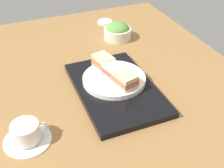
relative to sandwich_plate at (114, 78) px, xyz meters
The scene contains 9 objects.
ground_plane 4.61cm from the sandwich_plate, 114.72° to the right, with size 140.00×100.00×3.00cm, color olive.
serving_tray 4.18cm from the sandwich_plate, 167.60° to the left, with size 41.03×26.16×2.14cm, color black.
sandwich_plate is the anchor object (origin of this frame).
sandwich_near 7.30cm from the sandwich_plate, 167.28° to the right, with size 9.28×7.76×4.66cm.
sandwich_middle 3.27cm from the sandwich_plate, 26.57° to the left, with size 8.98×7.49×4.82cm.
sandwich_far 7.41cm from the sandwich_plate, 12.72° to the left, with size 8.90×7.57×5.15cm.
salad_bowl 37.09cm from the sandwich_plate, 25.11° to the right, with size 12.62×12.62×7.91cm.
coffee_cup 36.90cm from the sandwich_plate, 115.36° to the left, with size 13.84×13.84×6.30cm.
small_sauce_dish 54.34cm from the sandwich_plate, 17.73° to the right, with size 7.67×7.67×1.11cm, color silver.
Camera 1 is at (-78.16, 33.54, 62.70)cm, focal length 46.35 mm.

